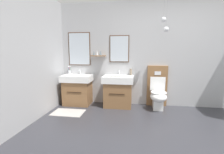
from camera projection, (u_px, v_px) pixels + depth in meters
The scene contains 12 objects.
ground_plane at pixel (184, 152), 2.20m from camera, with size 6.65×5.12×0.10m, color #2D2D33.
wall_back at pixel (164, 54), 3.85m from camera, with size 5.45×0.64×2.54m.
wall_left at pixel (4, 56), 2.39m from camera, with size 0.12×3.92×2.54m, color #A8A8AA.
bath_mat at pixel (68, 113), 3.49m from camera, with size 0.68×0.44×0.01m, color #9E9993.
vanity_sink_left at pixel (78, 89), 4.03m from camera, with size 0.73×0.52×0.75m.
tap_on_left_sink at pixel (80, 71), 4.15m from camera, with size 0.03×0.13×0.11m.
vanity_sink_right at pixel (118, 90), 3.87m from camera, with size 0.73×0.52×0.75m.
tap_on_right_sink at pixel (119, 72), 4.00m from camera, with size 0.03×0.13×0.11m.
toilet at pixel (158, 92), 3.76m from camera, with size 0.48×0.62×1.00m.
toothbrush_cup at pixel (69, 72), 4.18m from camera, with size 0.07×0.07×0.21m.
soap_dispenser at pixel (131, 72), 3.95m from camera, with size 0.06×0.06×0.20m.
folded_hand_towel at pixel (116, 76), 3.66m from camera, with size 0.22×0.16×0.04m, color white.
Camera 1 is at (-0.69, -2.14, 1.33)m, focal length 25.44 mm.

